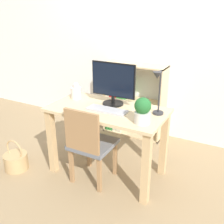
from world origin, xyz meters
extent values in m
plane|color=#997F5B|center=(0.00, 0.00, 0.00)|extent=(10.00, 10.00, 0.00)
cube|color=white|center=(0.00, 1.15, 1.30)|extent=(8.00, 0.05, 2.60)
cube|color=#D8BC8C|center=(0.00, 0.00, 0.73)|extent=(1.16, 0.62, 0.03)
cube|color=tan|center=(-0.53, -0.25, 0.36)|extent=(0.07, 0.07, 0.71)
cube|color=tan|center=(0.53, -0.25, 0.36)|extent=(0.07, 0.07, 0.71)
cube|color=tan|center=(-0.53, 0.25, 0.36)|extent=(0.07, 0.07, 0.71)
cube|color=tan|center=(0.53, 0.25, 0.36)|extent=(0.07, 0.07, 0.71)
cylinder|color=black|center=(-0.01, 0.13, 0.75)|extent=(0.21, 0.21, 0.02)
cylinder|color=black|center=(-0.01, 0.13, 0.80)|extent=(0.04, 0.04, 0.08)
cube|color=black|center=(-0.01, 0.14, 1.00)|extent=(0.47, 0.02, 0.35)
cube|color=black|center=(-0.01, 0.13, 1.00)|extent=(0.45, 0.03, 0.32)
cube|color=#B2B2B7|center=(0.03, -0.05, 0.75)|extent=(0.40, 0.15, 0.02)
cylinder|color=silver|center=(-0.44, 0.10, 0.80)|extent=(0.11, 0.11, 0.13)
sphere|color=silver|center=(-0.44, 0.10, 0.89)|extent=(0.06, 0.06, 0.06)
cylinder|color=#2D2D33|center=(0.49, 0.11, 0.75)|extent=(0.10, 0.10, 0.02)
cylinder|color=#2D2D33|center=(0.49, 0.11, 0.96)|extent=(0.02, 0.02, 0.39)
cylinder|color=#2D2D33|center=(0.49, 0.06, 1.15)|extent=(0.01, 0.10, 0.01)
cone|color=#2D2D33|center=(0.49, 0.01, 1.13)|extent=(0.08, 0.08, 0.06)
cylinder|color=silver|center=(0.43, -0.16, 0.79)|extent=(0.14, 0.14, 0.10)
sphere|color=#23662D|center=(0.43, -0.16, 0.90)|extent=(0.14, 0.14, 0.14)
cube|color=slate|center=(-0.07, -0.16, 0.40)|extent=(0.40, 0.40, 0.04)
cube|color=#9E754C|center=(-0.07, -0.35, 0.62)|extent=(0.36, 0.03, 0.40)
cube|color=#9E754C|center=(-0.24, -0.32, 0.19)|extent=(0.04, 0.04, 0.38)
cube|color=#9E754C|center=(0.09, -0.32, 0.19)|extent=(0.04, 0.04, 0.38)
cube|color=#9E754C|center=(-0.24, 0.00, 0.19)|extent=(0.04, 0.04, 0.38)
cube|color=#9E754C|center=(0.09, 0.00, 0.19)|extent=(0.04, 0.04, 0.38)
cube|color=#D8BC8C|center=(-0.53, 0.98, 0.49)|extent=(0.02, 0.28, 0.98)
cube|color=#D8BC8C|center=(0.27, 0.98, 0.49)|extent=(0.02, 0.28, 0.98)
cube|color=#D8BC8C|center=(-0.13, 0.98, 0.01)|extent=(0.82, 0.28, 0.02)
cube|color=#D8BC8C|center=(-0.13, 0.98, 0.97)|extent=(0.82, 0.28, 0.02)
cube|color=#D8BC8C|center=(-0.13, 0.98, 0.49)|extent=(0.78, 0.28, 0.02)
cube|color=#2D7F38|center=(-0.49, 0.98, 0.23)|extent=(0.05, 0.24, 0.43)
cube|color=#2D7F38|center=(-0.43, 0.98, 0.23)|extent=(0.04, 0.24, 0.43)
cube|color=beige|center=(-0.37, 0.98, 0.19)|extent=(0.05, 0.24, 0.34)
cube|color=beige|center=(-0.31, 0.98, 0.18)|extent=(0.07, 0.24, 0.32)
cube|color=beige|center=(-0.48, 0.98, 0.65)|extent=(0.05, 0.24, 0.30)
cube|color=red|center=(-0.43, 0.98, 0.70)|extent=(0.04, 0.24, 0.41)
cube|color=red|center=(-0.38, 0.98, 0.65)|extent=(0.05, 0.24, 0.30)
cube|color=#2D7F38|center=(-0.32, 0.98, 0.63)|extent=(0.04, 0.24, 0.26)
cube|color=#2D7F38|center=(-0.26, 0.98, 0.63)|extent=(0.06, 0.24, 0.27)
cylinder|color=tan|center=(-0.92, -0.42, 0.09)|extent=(0.26, 0.26, 0.18)
torus|color=tan|center=(-0.92, -0.42, 0.24)|extent=(0.22, 0.02, 0.22)
camera|label=1|loc=(1.17, -2.09, 1.70)|focal=42.00mm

